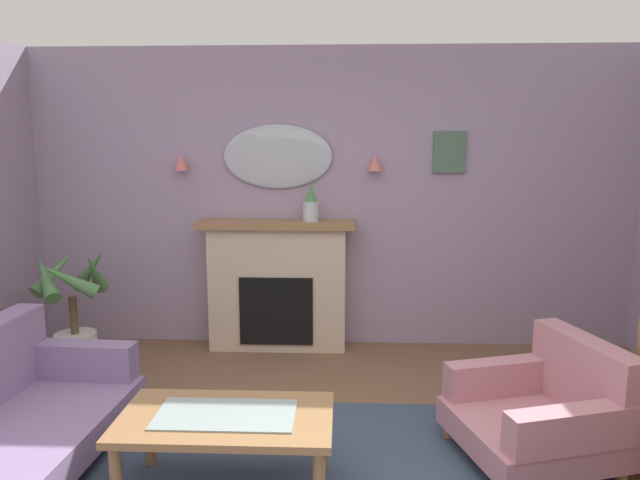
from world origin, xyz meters
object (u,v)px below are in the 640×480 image
fireplace (278,286)px  coffee_table (226,425)px  mantel_vase_left (311,205)px  armchair_beside_couch (546,409)px  wall_mirror (278,157)px  potted_plant_tall_palm (73,310)px  wall_sconce_left (181,162)px  framed_picture (449,152)px  wall_sconce_right (375,163)px

fireplace → coffee_table: bearing=-90.5°
mantel_vase_left → fireplace: bearing=174.6°
mantel_vase_left → armchair_beside_couch: size_ratio=0.33×
wall_mirror → coffee_table: (-0.02, -2.32, -1.33)m
potted_plant_tall_palm → armchair_beside_couch: bearing=-20.2°
wall_mirror → wall_sconce_left: (-0.85, -0.05, -0.05)m
fireplace → wall_sconce_left: wall_sconce_left is taller
framed_picture → potted_plant_tall_palm: 3.42m
framed_picture → coffee_table: bearing=-123.1°
wall_mirror → coffee_table: 2.67m
wall_sconce_left → framed_picture: bearing=1.5°
fireplace → wall_mirror: 1.15m
wall_mirror → framed_picture: size_ratio=2.67×
wall_sconce_right → potted_plant_tall_palm: size_ratio=0.14×
mantel_vase_left → wall_sconce_left: wall_sconce_left is taller
fireplace → framed_picture: framed_picture is taller
wall_mirror → armchair_beside_couch: bearing=-47.4°
wall_mirror → wall_sconce_left: 0.85m
framed_picture → coffee_table: 3.10m
framed_picture → potted_plant_tall_palm: bearing=-167.6°
mantel_vase_left → wall_sconce_right: 0.67m
armchair_beside_couch → wall_sconce_right: bearing=116.0°
mantel_vase_left → wall_mirror: bearing=150.5°
armchair_beside_couch → fireplace: bearing=134.8°
wall_mirror → armchair_beside_couch: (1.76, -1.91, -1.40)m
framed_picture → coffee_table: framed_picture is taller
wall_mirror → wall_sconce_left: bearing=-176.6°
wall_sconce_right → potted_plant_tall_palm: (-2.45, -0.62, -1.17)m
wall_mirror → framed_picture: bearing=0.4°
fireplace → coffee_table: size_ratio=1.24×
mantel_vase_left → framed_picture: size_ratio=0.91×
wall_sconce_left → coffee_table: 2.73m
wall_mirror → potted_plant_tall_palm: wall_mirror is taller
mantel_vase_left → framed_picture: framed_picture is taller
mantel_vase_left → coffee_table: (-0.32, -2.15, -0.92)m
framed_picture → potted_plant_tall_palm: size_ratio=0.36×
mantel_vase_left → wall_mirror: size_ratio=0.34×
wall_sconce_right → potted_plant_tall_palm: wall_sconce_right is taller
wall_sconce_right → coffee_table: (-0.87, -2.27, -1.28)m
mantel_vase_left → wall_sconce_left: size_ratio=2.35×
armchair_beside_couch → potted_plant_tall_palm: bearing=159.8°
potted_plant_tall_palm → mantel_vase_left: bearing=14.8°
potted_plant_tall_palm → wall_sconce_left: bearing=39.6°
mantel_vase_left → framed_picture: bearing=8.5°
fireplace → wall_sconce_right: 1.38m
wall_sconce_right → framed_picture: bearing=5.3°
fireplace → wall_sconce_right: bearing=6.2°
mantel_vase_left → wall_sconce_right: (0.55, 0.12, 0.36)m
fireplace → potted_plant_tall_palm: fireplace is taller
wall_sconce_left → framed_picture: framed_picture is taller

